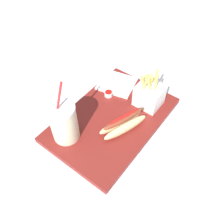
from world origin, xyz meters
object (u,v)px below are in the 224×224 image
(soda_cup, at_px, (64,122))
(fries_basket, at_px, (149,95))
(hot_dog_1, at_px, (123,123))
(napkin_stack, at_px, (117,84))
(ketchup_cup_1, at_px, (109,94))

(soda_cup, xyz_separation_m, fries_basket, (0.29, -0.14, -0.03))
(soda_cup, relative_size, hot_dog_1, 1.29)
(soda_cup, bearing_deg, napkin_stack, 2.67)
(fries_basket, height_order, hot_dog_1, fries_basket)
(soda_cup, distance_m, hot_dog_1, 0.20)
(soda_cup, bearing_deg, ketchup_cup_1, 0.68)
(hot_dog_1, distance_m, napkin_stack, 0.22)
(soda_cup, bearing_deg, fries_basket, -25.87)
(ketchup_cup_1, bearing_deg, napkin_stack, 9.24)
(ketchup_cup_1, distance_m, napkin_stack, 0.07)
(fries_basket, distance_m, ketchup_cup_1, 0.16)
(ketchup_cup_1, relative_size, napkin_stack, 0.23)
(ketchup_cup_1, height_order, napkin_stack, ketchup_cup_1)
(fries_basket, bearing_deg, napkin_stack, 85.12)
(soda_cup, bearing_deg, hot_dog_1, -43.76)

